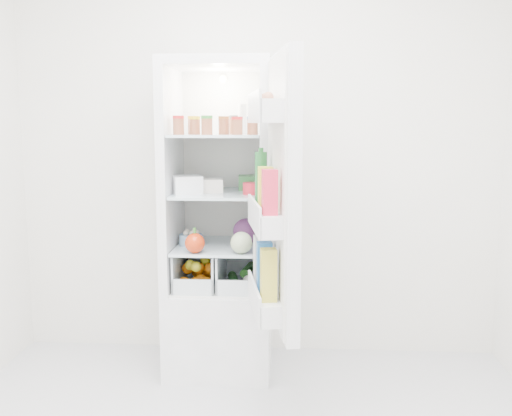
# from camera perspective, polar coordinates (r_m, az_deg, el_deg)

# --- Properties ---
(room_walls) EXTENTS (3.02, 3.02, 2.61)m
(room_walls) POSITION_cam_1_polar(r_m,az_deg,el_deg) (2.06, -2.53, 12.46)
(room_walls) COLOR white
(room_walls) RESTS_ON ground
(refrigerator) EXTENTS (0.60, 0.60, 1.80)m
(refrigerator) POSITION_cam_1_polar(r_m,az_deg,el_deg) (3.41, -3.53, -4.84)
(refrigerator) COLOR silver
(refrigerator) RESTS_ON ground
(shelf_low) EXTENTS (0.49, 0.53, 0.01)m
(shelf_low) POSITION_cam_1_polar(r_m,az_deg,el_deg) (3.33, -3.68, -3.83)
(shelf_low) COLOR silver
(shelf_low) RESTS_ON refrigerator
(shelf_mid) EXTENTS (0.49, 0.53, 0.02)m
(shelf_mid) POSITION_cam_1_polar(r_m,az_deg,el_deg) (3.28, -3.73, 1.47)
(shelf_mid) COLOR silver
(shelf_mid) RESTS_ON refrigerator
(shelf_top) EXTENTS (0.49, 0.53, 0.02)m
(shelf_top) POSITION_cam_1_polar(r_m,az_deg,el_deg) (3.25, -3.79, 7.25)
(shelf_top) COLOR silver
(shelf_top) RESTS_ON refrigerator
(crisper_left) EXTENTS (0.23, 0.46, 0.22)m
(crisper_left) POSITION_cam_1_polar(r_m,az_deg,el_deg) (3.38, -5.73, -5.95)
(crisper_left) COLOR silver
(crisper_left) RESTS_ON refrigerator
(crisper_right) EXTENTS (0.23, 0.46, 0.22)m
(crisper_right) POSITION_cam_1_polar(r_m,az_deg,el_deg) (3.35, -1.57, -6.04)
(crisper_right) COLOR silver
(crisper_right) RESTS_ON refrigerator
(condiment_jars) EXTENTS (0.46, 0.34, 0.08)m
(condiment_jars) POSITION_cam_1_polar(r_m,az_deg,el_deg) (3.20, -4.11, 8.12)
(condiment_jars) COLOR #B21919
(condiment_jars) RESTS_ON shelf_top
(squeeze_bottle) EXTENTS (0.05, 0.05, 0.17)m
(squeeze_bottle) POSITION_cam_1_polar(r_m,az_deg,el_deg) (3.31, -1.37, 8.89)
(squeeze_bottle) COLOR white
(squeeze_bottle) RESTS_ON shelf_top
(tub_white) EXTENTS (0.20, 0.20, 0.10)m
(tub_white) POSITION_cam_1_polar(r_m,az_deg,el_deg) (3.22, -6.92, 2.33)
(tub_white) COLOR white
(tub_white) RESTS_ON shelf_mid
(tub_cream) EXTENTS (0.15, 0.15, 0.08)m
(tub_cream) POSITION_cam_1_polar(r_m,az_deg,el_deg) (3.27, -4.49, 2.26)
(tub_cream) COLOR white
(tub_cream) RESTS_ON shelf_mid
(tin_red) EXTENTS (0.12, 0.12, 0.07)m
(tin_red) POSITION_cam_1_polar(r_m,az_deg,el_deg) (3.16, -0.44, 1.97)
(tin_red) COLOR red
(tin_red) RESTS_ON shelf_mid
(foil_tray) EXTENTS (0.16, 0.12, 0.04)m
(foil_tray) POSITION_cam_1_polar(r_m,az_deg,el_deg) (3.39, -6.21, 2.14)
(foil_tray) COLOR silver
(foil_tray) RESTS_ON shelf_mid
(tub_green) EXTENTS (0.12, 0.16, 0.08)m
(tub_green) POSITION_cam_1_polar(r_m,az_deg,el_deg) (3.39, -0.86, 2.56)
(tub_green) COLOR #3F8C45
(tub_green) RESTS_ON shelf_mid
(red_cabbage) EXTENTS (0.15, 0.15, 0.15)m
(red_cabbage) POSITION_cam_1_polar(r_m,az_deg,el_deg) (3.32, -0.99, -2.36)
(red_cabbage) COLOR #4E1C53
(red_cabbage) RESTS_ON shelf_low
(bell_pepper) EXTENTS (0.11, 0.11, 0.11)m
(bell_pepper) POSITION_cam_1_polar(r_m,az_deg,el_deg) (3.12, -6.13, -3.51)
(bell_pepper) COLOR red
(bell_pepper) RESTS_ON shelf_low
(mushroom_bowl) EXTENTS (0.17, 0.17, 0.06)m
(mushroom_bowl) POSITION_cam_1_polar(r_m,az_deg,el_deg) (3.33, -6.51, -3.17)
(mushroom_bowl) COLOR #93B7DB
(mushroom_bowl) RESTS_ON shelf_low
(salad_bag) EXTENTS (0.12, 0.12, 0.12)m
(salad_bag) POSITION_cam_1_polar(r_m,az_deg,el_deg) (3.10, -1.47, -3.49)
(salad_bag) COLOR #AABA8C
(salad_bag) RESTS_ON shelf_low
(citrus_pile) EXTENTS (0.20, 0.31, 0.16)m
(citrus_pile) POSITION_cam_1_polar(r_m,az_deg,el_deg) (3.36, -5.75, -6.53)
(citrus_pile) COLOR orange
(citrus_pile) RESTS_ON refrigerator
(veg_pile) EXTENTS (0.16, 0.30, 0.10)m
(veg_pile) POSITION_cam_1_polar(r_m,az_deg,el_deg) (3.36, -1.48, -6.83)
(veg_pile) COLOR #184517
(veg_pile) RESTS_ON refrigerator
(fridge_door) EXTENTS (0.26, 0.60, 1.30)m
(fridge_door) POSITION_cam_1_polar(r_m,az_deg,el_deg) (2.68, 2.17, 0.86)
(fridge_door) COLOR silver
(fridge_door) RESTS_ON refrigerator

